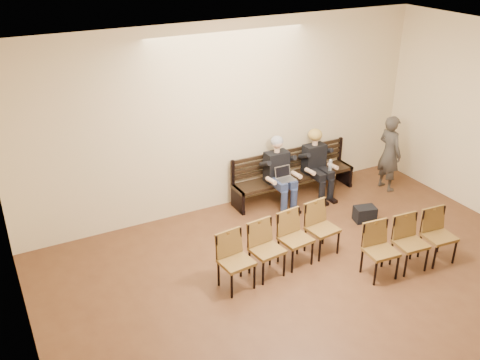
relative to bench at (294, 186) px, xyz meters
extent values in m
cube|color=beige|center=(-1.28, 0.35, 1.52)|extent=(8.00, 0.02, 3.50)
cube|color=white|center=(-1.28, -4.65, 3.27)|extent=(8.00, 10.00, 0.02)
cube|color=black|center=(0.00, 0.00, 0.00)|extent=(2.60, 0.90, 0.45)
cube|color=#B4B4B9|center=(-0.41, -0.35, 0.34)|extent=(0.35, 0.29, 0.24)
cylinder|color=silver|center=(0.58, -0.38, 0.34)|extent=(0.09, 0.09, 0.24)
cube|color=black|center=(0.61, -1.46, -0.08)|extent=(0.43, 0.35, 0.28)
imported|color=#36322C|center=(1.87, -0.60, 0.68)|extent=(0.45, 0.67, 1.80)
cube|color=brown|center=(-1.55, -2.03, 0.22)|extent=(2.19, 0.71, 0.89)
cube|color=brown|center=(0.25, -2.95, 0.21)|extent=(1.61, 0.62, 0.88)
camera|label=1|loc=(-5.41, -7.96, 4.73)|focal=40.00mm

